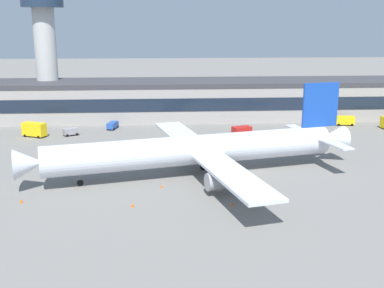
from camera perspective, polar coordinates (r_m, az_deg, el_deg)
The scene contains 13 objects.
ground_plane at distance 92.89m, azimuth 7.81°, elevation -3.28°, with size 600.00×600.00×0.00m, color slate.
terminal_building at distance 143.53m, azimuth 3.66°, elevation 5.38°, with size 169.19×18.72×11.26m.
airliner at distance 88.96m, azimuth 0.73°, elevation -0.69°, with size 63.22×54.65×16.39m.
control_tower at distance 148.24m, azimuth -17.15°, elevation 11.93°, with size 11.91×11.91×37.97m.
stair_truck at distance 125.86m, azimuth -18.34°, elevation 1.71°, with size 6.45×4.75×3.55m.
follow_me_car at distance 130.04m, azimuth -9.46°, elevation 2.23°, with size 2.96×4.74×1.85m.
baggage_tug at distance 124.82m, azimuth -14.24°, elevation 1.48°, with size 4.12×3.52×1.85m.
crew_van at distance 139.64m, azimuth 17.69°, elevation 2.73°, with size 5.41×2.76×2.55m.
pushback_tractor at distance 124.15m, azimuth 5.92°, elevation 1.76°, with size 5.42×4.21×1.75m.
traffic_cone_0 at distance 75.52m, azimuth -7.11°, elevation -7.20°, with size 0.52×0.52×0.65m, color #F2590C.
traffic_cone_1 at distance 81.19m, azimuth -19.69°, elevation -6.39°, with size 0.55×0.55×0.69m, color #F2590C.
traffic_cone_2 at distance 83.41m, azimuth -3.61°, elevation -5.03°, with size 0.46×0.46×0.57m, color #F2590C.
traffic_cone_3 at distance 75.73m, azimuth 4.79°, elevation -7.10°, with size 0.47×0.47×0.59m, color #F2590C.
Camera 1 is at (-18.21, -86.71, 27.88)m, focal length 44.75 mm.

